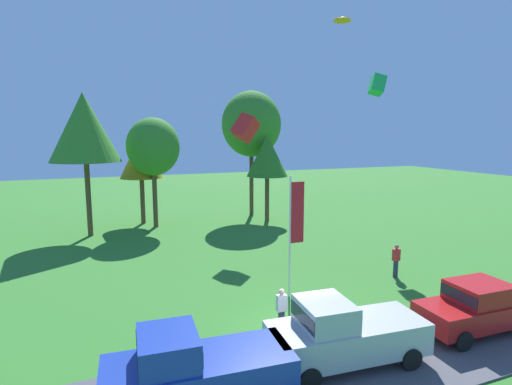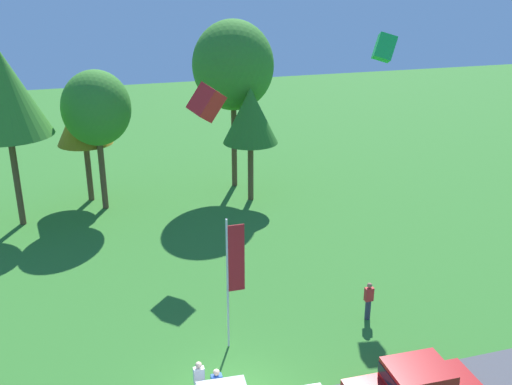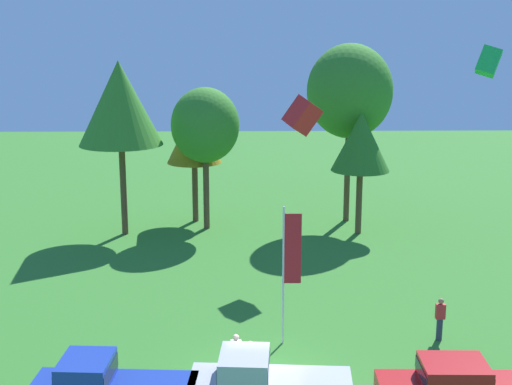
{
  "view_description": "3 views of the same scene",
  "coord_description": "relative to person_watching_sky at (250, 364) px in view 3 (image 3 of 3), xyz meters",
  "views": [
    {
      "loc": [
        -6.87,
        -12.14,
        7.22
      ],
      "look_at": [
        0.31,
        6.01,
        4.37
      ],
      "focal_mm": 28.0,
      "sensor_mm": 36.0,
      "label": 1
    },
    {
      "loc": [
        -3.94,
        -16.14,
        14.07
      ],
      "look_at": [
        2.49,
        5.06,
        5.61
      ],
      "focal_mm": 42.0,
      "sensor_mm": 36.0,
      "label": 2
    },
    {
      "loc": [
        -0.72,
        -22.24,
        11.95
      ],
      "look_at": [
        -0.21,
        4.17,
        5.76
      ],
      "focal_mm": 50.0,
      "sensor_mm": 36.0,
      "label": 3
    }
  ],
  "objects": [
    {
      "name": "flag_banner",
      "position": [
        1.52,
        3.48,
        2.58
      ],
      "size": [
        0.71,
        0.08,
        5.45
      ],
      "color": "silver",
      "rests_on": "ground"
    },
    {
      "name": "tree_right_of_center",
      "position": [
        6.57,
        18.37,
        4.55
      ],
      "size": [
        3.4,
        3.4,
        7.17
      ],
      "color": "brown",
      "rests_on": "ground"
    },
    {
      "name": "person_on_lawn",
      "position": [
        7.41,
        3.67,
        0.0
      ],
      "size": [
        0.36,
        0.24,
        1.71
      ],
      "color": "#2D334C",
      "rests_on": "ground"
    },
    {
      "name": "tree_far_left",
      "position": [
        -3.19,
        21.26,
        4.49
      ],
      "size": [
        3.36,
        3.36,
        7.09
      ],
      "color": "brown",
      "rests_on": "ground"
    },
    {
      "name": "kite_box_near_flag",
      "position": [
        2.74,
        13.07,
        6.76
      ],
      "size": [
        2.1,
        1.55,
        2.09
      ],
      "primitive_type": "cube",
      "rotation": [
        -0.54,
        0.3,
        5.23
      ],
      "color": "red"
    },
    {
      "name": "tree_far_right",
      "position": [
        -7.16,
        18.48,
        6.79
      ],
      "size": [
        4.78,
        4.78,
        10.08
      ],
      "color": "brown",
      "rests_on": "ground"
    },
    {
      "name": "kite_box_low_drifter",
      "position": [
        10.74,
        10.0,
        9.52
      ],
      "size": [
        1.4,
        1.28,
        1.53
      ],
      "primitive_type": "cube",
      "rotation": [
        0.29,
        0.3,
        1.25
      ],
      "color": "green"
    },
    {
      "name": "ground_plane",
      "position": [
        0.49,
        0.29,
        -0.88
      ],
      "size": [
        120.0,
        120.0,
        0.0
      ],
      "primitive_type": "plane",
      "color": "#337528"
    },
    {
      "name": "person_watching_sky",
      "position": [
        0.0,
        0.0,
        0.0
      ],
      "size": [
        0.36,
        0.24,
        1.71
      ],
      "color": "#2D334C",
      "rests_on": "ground"
    },
    {
      "name": "person_beside_suv",
      "position": [
        -0.48,
        0.54,
        0.0
      ],
      "size": [
        0.36,
        0.24,
        1.71
      ],
      "color": "#2D334C",
      "rests_on": "ground"
    },
    {
      "name": "tree_left_of_center",
      "position": [
        6.27,
        21.19,
        7.2
      ],
      "size": [
        5.19,
        5.19,
        10.96
      ],
      "color": "brown",
      "rests_on": "ground"
    },
    {
      "name": "tree_lone_near",
      "position": [
        -2.41,
        19.58,
        5.37
      ],
      "size": [
        4.02,
        4.02,
        8.49
      ],
      "color": "brown",
      "rests_on": "ground"
    }
  ]
}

